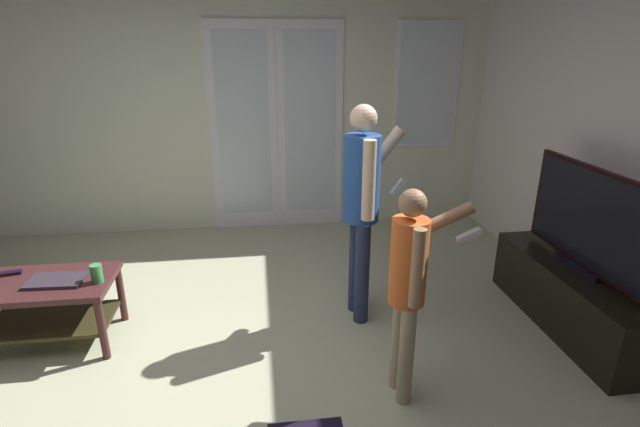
# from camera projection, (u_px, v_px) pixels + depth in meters

# --- Properties ---
(ground_plane) EXTENTS (5.90, 5.28, 0.02)m
(ground_plane) POSITION_uv_depth(u_px,v_px,m) (193.00, 384.00, 2.83)
(ground_plane) COLOR #AEB18E
(wall_back_with_doors) EXTENTS (5.90, 0.09, 2.67)m
(wall_back_with_doors) POSITION_uv_depth(u_px,v_px,m) (223.00, 107.00, 4.82)
(wall_back_with_doors) COLOR silver
(wall_back_with_doors) RESTS_ON ground_plane
(coffee_table) EXTENTS (0.87, 0.53, 0.46)m
(coffee_table) POSITION_uv_depth(u_px,v_px,m) (46.00, 299.00, 3.10)
(coffee_table) COLOR #3F1E1E
(coffee_table) RESTS_ON ground_plane
(tv_stand) EXTENTS (0.45, 1.41, 0.45)m
(tv_stand) POSITION_uv_depth(u_px,v_px,m) (574.00, 298.00, 3.32)
(tv_stand) COLOR black
(tv_stand) RESTS_ON ground_plane
(flat_screen_tv) EXTENTS (0.08, 1.19, 0.71)m
(flat_screen_tv) POSITION_uv_depth(u_px,v_px,m) (590.00, 220.00, 3.12)
(flat_screen_tv) COLOR black
(flat_screen_tv) RESTS_ON tv_stand
(person_adult) EXTENTS (0.49, 0.44, 1.55)m
(person_adult) POSITION_uv_depth(u_px,v_px,m) (363.00, 197.00, 3.22)
(person_adult) COLOR navy
(person_adult) RESTS_ON ground_plane
(person_child) EXTENTS (0.56, 0.34, 1.24)m
(person_child) POSITION_uv_depth(u_px,v_px,m) (410.00, 278.00, 2.49)
(person_child) COLOR tan
(person_child) RESTS_ON ground_plane
(laptop_closed) EXTENTS (0.36, 0.23, 0.02)m
(laptop_closed) POSITION_uv_depth(u_px,v_px,m) (56.00, 280.00, 3.04)
(laptop_closed) COLOR #332B35
(laptop_closed) RESTS_ON coffee_table
(cup_near_edge) EXTENTS (0.07, 0.07, 0.12)m
(cup_near_edge) POSITION_uv_depth(u_px,v_px,m) (97.00, 274.00, 3.02)
(cup_near_edge) COLOR #3A8C4C
(cup_near_edge) RESTS_ON coffee_table
(tv_remote_black) EXTENTS (0.18, 0.09, 0.02)m
(tv_remote_black) POSITION_uv_depth(u_px,v_px,m) (7.00, 274.00, 3.13)
(tv_remote_black) COLOR black
(tv_remote_black) RESTS_ON coffee_table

